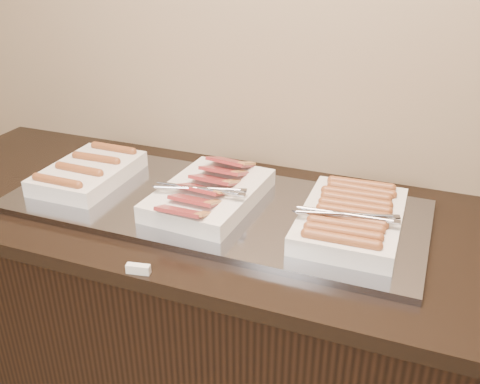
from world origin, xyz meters
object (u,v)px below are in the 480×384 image
counter (215,328)px  warming_tray (213,206)px  dish_center (209,193)px  dish_right (351,218)px  dish_left (89,172)px

counter → warming_tray: bearing=0.0°
dish_center → dish_right: bearing=3.1°
dish_center → dish_right: dish_center is taller
counter → warming_tray: (0.01, 0.00, 0.46)m
warming_tray → dish_center: (-0.01, -0.00, 0.04)m
dish_left → counter: bearing=-0.6°
dish_left → dish_right: bearing=-0.9°
dish_center → dish_right: 0.41m
dish_left → dish_right: dish_right is taller
counter → warming_tray: warming_tray is taller
dish_center → dish_right: size_ratio=1.06×
warming_tray → dish_right: dish_right is taller
dish_right → warming_tray: bearing=178.4°
counter → dish_right: dish_right is taller
warming_tray → dish_right: 0.40m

